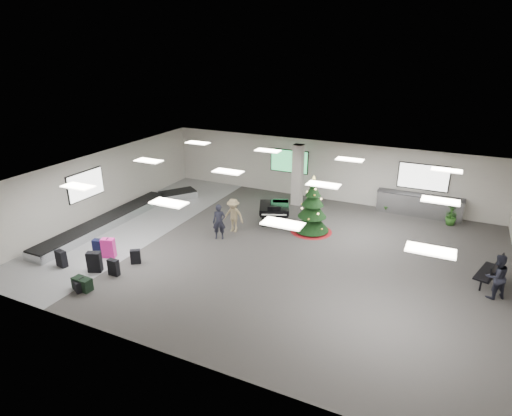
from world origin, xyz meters
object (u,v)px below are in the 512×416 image
at_px(pink_suitcase, 109,248).
at_px(christmas_tree, 312,213).
at_px(traveler_b, 233,215).
at_px(traveler_bench, 497,277).
at_px(service_counter, 419,205).
at_px(potted_plant_left, 387,205).
at_px(bench, 491,270).
at_px(potted_plant_right, 451,216).
at_px(grand_piano, 274,208).
at_px(baggage_carousel, 122,216).
at_px(traveler_a, 219,222).

relative_size(pink_suitcase, christmas_tree, 0.31).
distance_m(traveler_b, traveler_bench, 10.48).
relative_size(service_counter, potted_plant_left, 5.70).
relative_size(service_counter, bench, 2.42).
relative_size(pink_suitcase, potted_plant_right, 0.91).
bearing_deg(potted_plant_right, grand_piano, -156.93).
height_order(traveler_bench, potted_plant_right, traveler_bench).
distance_m(service_counter, potted_plant_right, 1.63).
xyz_separation_m(service_counter, potted_plant_left, (-1.48, -0.15, -0.19)).
height_order(baggage_carousel, christmas_tree, christmas_tree).
bearing_deg(bench, traveler_b, -163.85).
distance_m(baggage_carousel, potted_plant_left, 13.13).
bearing_deg(grand_piano, baggage_carousel, -179.65).
height_order(service_counter, potted_plant_left, service_counter).
distance_m(baggage_carousel, bench, 15.86).
xyz_separation_m(bench, potted_plant_right, (-1.48, 5.17, -0.12)).
bearing_deg(baggage_carousel, potted_plant_right, 23.13).
relative_size(traveler_b, potted_plant_left, 2.19).
height_order(baggage_carousel, traveler_b, traveler_b).
distance_m(service_counter, pink_suitcase, 14.59).
height_order(service_counter, pink_suitcase, service_counter).
relative_size(christmas_tree, grand_piano, 1.27).
bearing_deg(pink_suitcase, christmas_tree, 22.08).
relative_size(baggage_carousel, traveler_bench, 6.11).
bearing_deg(traveler_bench, christmas_tree, -52.68).
distance_m(baggage_carousel, traveler_a, 5.31).
bearing_deg(service_counter, christmas_tree, -135.25).
relative_size(christmas_tree, potted_plant_left, 3.76).
bearing_deg(traveler_bench, service_counter, -98.62).
xyz_separation_m(bench, traveler_a, (-10.55, -0.77, 0.21)).
height_order(bench, traveler_a, traveler_a).
xyz_separation_m(christmas_tree, grand_piano, (-1.96, 0.27, -0.21)).
distance_m(christmas_tree, grand_piano, 1.99).
height_order(grand_piano, potted_plant_left, grand_piano).
distance_m(pink_suitcase, potted_plant_right, 15.35).
height_order(baggage_carousel, traveler_a, traveler_a).
xyz_separation_m(service_counter, potted_plant_right, (1.51, -0.60, -0.10)).
xyz_separation_m(pink_suitcase, bench, (13.66, 4.18, 0.17)).
distance_m(baggage_carousel, potted_plant_right, 15.60).
relative_size(grand_piano, potted_plant_left, 2.97).
bearing_deg(bench, service_counter, 134.38).
distance_m(baggage_carousel, christmas_tree, 9.09).
height_order(baggage_carousel, service_counter, service_counter).
bearing_deg(pink_suitcase, traveler_b, 32.90).
bearing_deg(pink_suitcase, potted_plant_left, 27.11).
relative_size(baggage_carousel, grand_piano, 4.60).
xyz_separation_m(baggage_carousel, grand_piano, (6.72, 2.88, 0.49)).
distance_m(service_counter, traveler_b, 9.26).
height_order(bench, traveler_b, traveler_b).
bearing_deg(service_counter, potted_plant_right, -21.81).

